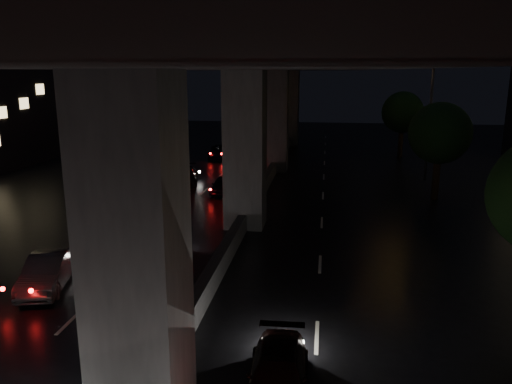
# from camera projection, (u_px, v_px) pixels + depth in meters

# --- Properties ---
(ground) EXTENTS (120.00, 120.00, 0.00)m
(ground) POSITION_uv_depth(u_px,v_px,m) (227.00, 259.00, 21.60)
(ground) COLOR black
(ground) RESTS_ON ground
(viaduct) EXTENTS (12.00, 80.00, 10.50)m
(viaduct) POSITION_uv_depth(u_px,v_px,m) (245.00, 63.00, 24.43)
(viaduct) COLOR #353537
(viaduct) RESTS_ON ground
(median_barrier) EXTENTS (0.45, 70.00, 0.85)m
(median_barrier) POSITION_uv_depth(u_px,v_px,m) (246.00, 217.00, 26.30)
(median_barrier) COLOR #353537
(median_barrier) RESTS_ON ground
(tree_c) EXTENTS (3.80, 3.80, 6.12)m
(tree_c) POSITION_uv_depth(u_px,v_px,m) (440.00, 134.00, 30.65)
(tree_c) COLOR black
(tree_c) RESTS_ON ground
(tree_d) EXTENTS (3.80, 3.80, 6.12)m
(tree_d) POSITION_uv_depth(u_px,v_px,m) (403.00, 113.00, 46.04)
(tree_d) COLOR black
(tree_d) RESTS_ON ground
(streetlight_far) EXTENTS (2.52, 0.44, 9.00)m
(streetlight_far) POSITION_uv_depth(u_px,v_px,m) (423.00, 103.00, 36.08)
(streetlight_far) COLOR #2D2D33
(streetlight_far) RESTS_ON ground
(car_3) EXTENTS (1.62, 3.77, 1.08)m
(car_3) POSITION_uv_depth(u_px,v_px,m) (278.00, 375.00, 12.48)
(car_3) COLOR black
(car_3) RESTS_ON ground
(car_4) EXTENTS (2.23, 4.01, 1.25)m
(car_4) POSITION_uv_depth(u_px,v_px,m) (47.00, 272.00, 18.68)
(car_4) COLOR #232326
(car_4) RESTS_ON ground
(car_5) EXTENTS (2.00, 3.93, 1.24)m
(car_5) POSITION_uv_depth(u_px,v_px,m) (156.00, 249.00, 21.05)
(car_5) COLOR black
(car_5) RESTS_ON ground
(car_6) EXTENTS (2.46, 4.10, 1.31)m
(car_6) POSITION_uv_depth(u_px,v_px,m) (129.00, 217.00, 25.55)
(car_6) COLOR black
(car_6) RESTS_ON ground
(car_7) EXTENTS (2.81, 4.81, 1.31)m
(car_7) POSITION_uv_depth(u_px,v_px,m) (184.00, 177.00, 35.25)
(car_7) COLOR black
(car_7) RESTS_ON ground
(car_8) EXTENTS (1.38, 3.41, 1.16)m
(car_8) POSITION_uv_depth(u_px,v_px,m) (223.00, 185.00, 32.95)
(car_8) COLOR black
(car_8) RESTS_ON ground
(car_9) EXTENTS (2.16, 3.83, 1.20)m
(car_9) POSITION_uv_depth(u_px,v_px,m) (242.00, 163.00, 40.66)
(car_9) COLOR #58534C
(car_9) RESTS_ON ground
(car_10) EXTENTS (2.18, 4.45, 1.22)m
(car_10) POSITION_uv_depth(u_px,v_px,m) (252.00, 154.00, 45.00)
(car_10) COLOR black
(car_10) RESTS_ON ground
(car_11) EXTENTS (2.62, 4.67, 1.23)m
(car_11) POSITION_uv_depth(u_px,v_px,m) (220.00, 152.00, 46.43)
(car_11) COLOR black
(car_11) RESTS_ON ground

